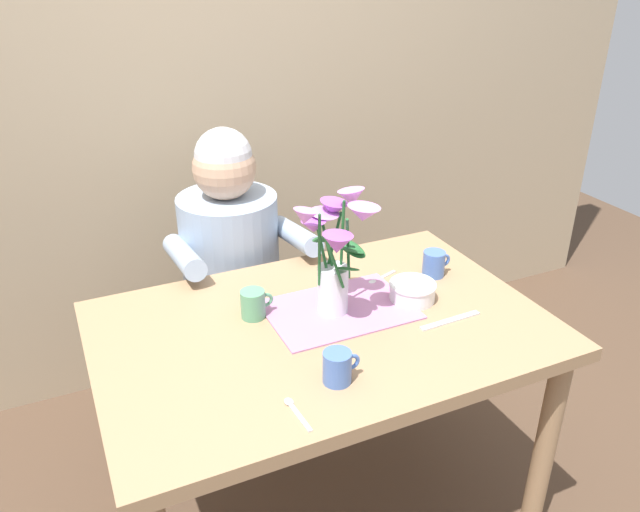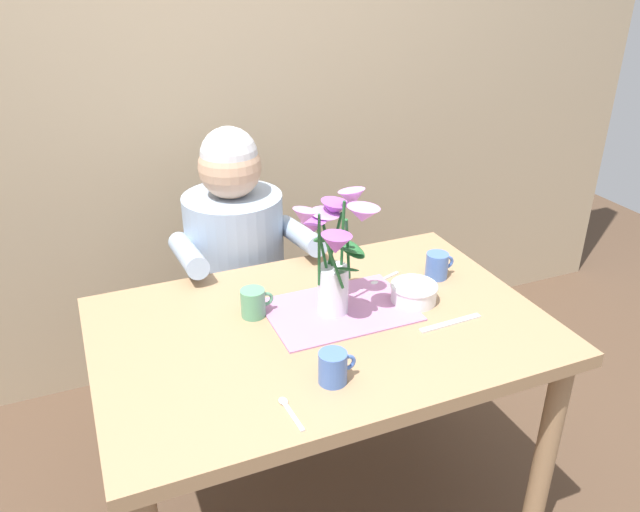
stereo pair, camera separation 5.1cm
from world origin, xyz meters
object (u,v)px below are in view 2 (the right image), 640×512
at_px(flower_vase, 335,248).
at_px(tea_cup, 437,265).
at_px(dinner_knife, 451,323).
at_px(coffee_cup, 254,303).
at_px(seated_person, 238,284).
at_px(ceramic_bowl, 414,292).
at_px(ceramic_mug, 333,367).

height_order(flower_vase, tea_cup, flower_vase).
relative_size(flower_vase, dinner_knife, 1.89).
bearing_deg(flower_vase, coffee_cup, 158.25).
relative_size(coffee_cup, tea_cup, 1.00).
bearing_deg(coffee_cup, seated_person, 80.19).
bearing_deg(flower_vase, tea_cup, 11.50).
bearing_deg(ceramic_bowl, coffee_cup, 166.79).
relative_size(dinner_knife, tea_cup, 2.04).
bearing_deg(dinner_knife, ceramic_bowl, 100.67).
bearing_deg(tea_cup, flower_vase, -168.50).
bearing_deg(ceramic_mug, ceramic_bowl, 34.46).
bearing_deg(seated_person, dinner_knife, -58.10).
height_order(ceramic_bowl, coffee_cup, coffee_cup).
height_order(flower_vase, coffee_cup, flower_vase).
height_order(coffee_cup, ceramic_mug, same).
height_order(seated_person, dinner_knife, seated_person).
bearing_deg(flower_vase, seated_person, 101.48).
distance_m(seated_person, flower_vase, 0.71).
height_order(flower_vase, dinner_knife, flower_vase).
relative_size(tea_cup, ceramic_mug, 1.00).
bearing_deg(dinner_knife, ceramic_mug, -167.41).
height_order(seated_person, ceramic_mug, seated_person).
height_order(ceramic_bowl, dinner_knife, ceramic_bowl).
bearing_deg(ceramic_mug, flower_vase, 65.66).
xyz_separation_m(flower_vase, coffee_cup, (-0.21, 0.08, -0.16)).
xyz_separation_m(dinner_knife, ceramic_mug, (-0.39, -0.10, 0.04)).
height_order(flower_vase, ceramic_bowl, flower_vase).
relative_size(seated_person, dinner_knife, 5.97).
xyz_separation_m(seated_person, ceramic_mug, (-0.00, -0.85, 0.22)).
bearing_deg(tea_cup, dinner_knife, -113.97).
distance_m(seated_person, tea_cup, 0.74).
xyz_separation_m(ceramic_bowl, dinner_knife, (0.03, -0.14, -0.03)).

